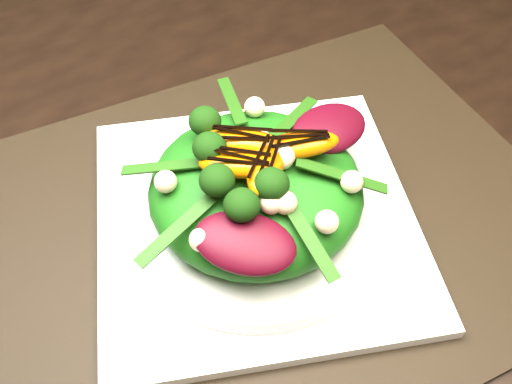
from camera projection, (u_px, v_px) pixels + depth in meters
floor at (369, 371)px, 1.25m from camera, size 4.00×4.00×0.01m
dining_table at (462, 107)px, 0.69m from camera, size 1.60×0.90×0.75m
placemat at (256, 224)px, 0.55m from camera, size 0.62×0.50×0.00m
plate_base at (256, 219)px, 0.55m from camera, size 0.38×0.38×0.01m
salad_bowl at (256, 209)px, 0.54m from camera, size 0.26×0.26×0.02m
lettuce_mound at (256, 188)px, 0.52m from camera, size 0.19×0.19×0.06m
radicchio_leaf at (329, 129)px, 0.53m from camera, size 0.08×0.06×0.02m
orange_segment at (253, 149)px, 0.49m from camera, size 0.07×0.03×0.02m
broccoli_floret at (169, 182)px, 0.47m from camera, size 0.04×0.04×0.04m
macadamia_nut at (317, 159)px, 0.49m from camera, size 0.02×0.02×0.02m
balsamic_drizzle at (253, 140)px, 0.48m from camera, size 0.04×0.01×0.00m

